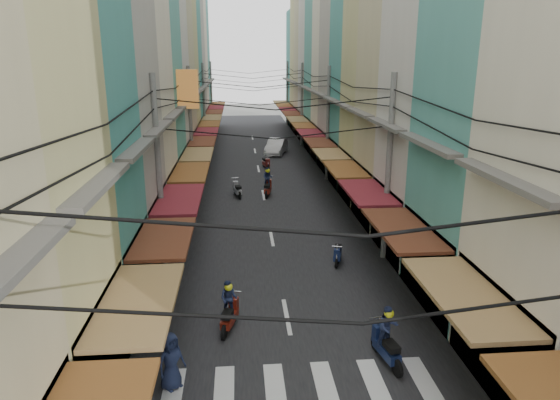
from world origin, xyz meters
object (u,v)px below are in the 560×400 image
bicycle (442,260)px  traffic_sign (427,246)px  market_umbrella (521,288)px  white_car (276,154)px

bicycle → traffic_sign: 4.98m
market_umbrella → traffic_sign: bearing=109.6°
bicycle → traffic_sign: bearing=151.4°
traffic_sign → market_umbrella: bearing=-70.4°
bicycle → market_umbrella: size_ratio=0.59×
bicycle → traffic_sign: size_ratio=0.52×
white_car → traffic_sign: traffic_sign is taller
bicycle → market_umbrella: bearing=175.7°
bicycle → market_umbrella: 8.04m
market_umbrella → traffic_sign: 4.06m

